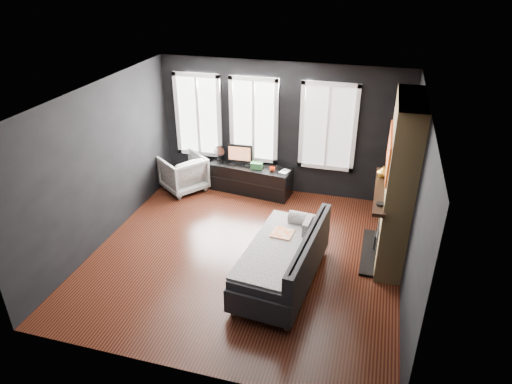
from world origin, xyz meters
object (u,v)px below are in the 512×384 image
(media_console, at_px, (251,179))
(book, at_px, (281,166))
(monitor, at_px, (240,153))
(mug, at_px, (272,169))
(sofa, at_px, (282,256))
(armchair, at_px, (183,172))
(mantel_vase, at_px, (383,172))

(media_console, height_order, book, book)
(monitor, bearing_deg, mug, -13.93)
(sofa, distance_m, monitor, 3.20)
(armchair, height_order, mug, armchair)
(mug, xyz_separation_m, mantel_vase, (2.12, -1.06, 0.67))
(mug, xyz_separation_m, book, (0.18, 0.06, 0.05))
(sofa, xyz_separation_m, media_console, (-1.28, 2.75, -0.16))
(book, bearing_deg, media_console, 174.20)
(mug, distance_m, mantel_vase, 2.46)
(armchair, height_order, monitor, monitor)
(book, bearing_deg, monitor, 173.38)
(sofa, bearing_deg, mug, 112.72)
(sofa, xyz_separation_m, mantel_vase, (1.32, 1.56, 0.86))
(armchair, xyz_separation_m, monitor, (1.15, 0.33, 0.41))
(mug, bearing_deg, media_console, 165.03)
(armchair, height_order, mantel_vase, mantel_vase)
(armchair, relative_size, mug, 7.22)
(media_console, distance_m, mantel_vase, 3.04)
(armchair, height_order, book, armchair)
(sofa, height_order, media_console, sofa)
(monitor, distance_m, mug, 0.77)
(book, height_order, mantel_vase, mantel_vase)
(media_console, xyz_separation_m, monitor, (-0.25, 0.04, 0.53))
(monitor, bearing_deg, book, -7.66)
(monitor, bearing_deg, armchair, -165.11)
(media_console, bearing_deg, book, 1.56)
(sofa, relative_size, armchair, 2.56)
(monitor, height_order, book, monitor)
(sofa, xyz_separation_m, armchair, (-2.68, 2.46, -0.04))
(armchair, relative_size, monitor, 1.54)
(book, bearing_deg, mantel_vase, -30.05)
(sofa, bearing_deg, monitor, 124.54)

